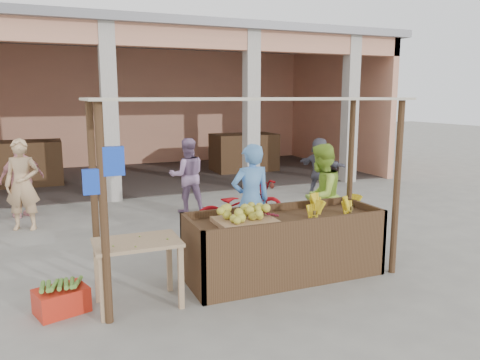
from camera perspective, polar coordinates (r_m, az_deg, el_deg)
name	(u,v)px	position (r m, az deg, el deg)	size (l,w,h in m)	color
ground	(250,281)	(6.29, 1.20, -12.26)	(60.00, 60.00, 0.00)	slate
market_building	(131,86)	(14.45, -13.14, 11.14)	(14.40, 6.40, 4.20)	tan
fruit_stall	(284,248)	(6.36, 5.39, -8.22)	(2.60, 0.95, 0.80)	#4C331E
stall_awning	(247,131)	(5.88, 0.90, 6.03)	(4.09, 1.35, 2.39)	#4C331E
banana_heap	(331,206)	(6.64, 11.06, -3.15)	(1.01, 0.55, 0.18)	yellow
melon_tray	(246,217)	(5.94, 0.75, -4.54)	(0.75, 0.65, 0.20)	#A37A54
berry_heap	(266,215)	(6.14, 3.17, -4.31)	(0.42, 0.35, 0.14)	maroon
side_table	(137,252)	(5.54, -12.39, -8.61)	(0.97, 0.65, 0.78)	tan
papaya_pile	(137,231)	(5.46, -12.49, -6.14)	(0.78, 0.44, 0.22)	#589330
red_crate	(61,300)	(5.78, -20.93, -13.55)	(0.54, 0.39, 0.28)	red
plantain_bundle	(60,285)	(5.71, -21.05, -11.87)	(0.41, 0.29, 0.08)	#5B8C33
produce_sacks	(262,177)	(12.21, 2.65, 0.31)	(1.00, 0.75, 0.61)	maroon
vendor_blue	(251,197)	(7.02, 1.34, -2.06)	(0.68, 0.50, 1.83)	#5C9AE6
vendor_green	(321,194)	(7.51, 9.80, -1.64)	(0.85, 0.49, 1.76)	#A8D540
motorcycle	(240,208)	(8.04, 0.02, -3.40)	(1.95, 0.67, 1.02)	#94070D
shopper_b	(22,176)	(10.27, -25.07, 0.40)	(0.97, 0.51, 1.65)	pink
shopper_d	(319,165)	(11.57, 9.64, 1.83)	(1.37, 0.56, 1.49)	#555463
shopper_e	(22,183)	(9.27, -25.01, -0.31)	(0.64, 0.49, 1.73)	tan
shopper_f	(187,172)	(9.75, -6.46, 0.98)	(0.83, 0.48, 1.70)	#96749D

